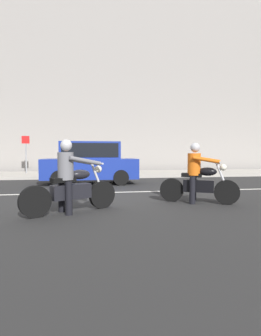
# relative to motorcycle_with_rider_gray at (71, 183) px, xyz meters

# --- Properties ---
(ground_plane) EXTENTS (80.00, 80.00, 0.00)m
(ground_plane) POSITION_rel_motorcycle_with_rider_gray_xyz_m (0.55, 1.97, -0.66)
(ground_plane) COLOR #262626
(sidewalk_slab) EXTENTS (40.00, 4.40, 0.14)m
(sidewalk_slab) POSITION_rel_motorcycle_with_rider_gray_xyz_m (0.55, 9.97, -0.59)
(sidewalk_slab) COLOR #A8A399
(sidewalk_slab) RESTS_ON ground_plane
(building_facade) EXTENTS (40.00, 1.40, 14.04)m
(building_facade) POSITION_rel_motorcycle_with_rider_gray_xyz_m (0.55, 13.37, 6.36)
(building_facade) COLOR gray
(building_facade) RESTS_ON ground_plane
(lane_marking_stripe) EXTENTS (18.00, 0.14, 0.01)m
(lane_marking_stripe) POSITION_rel_motorcycle_with_rider_gray_xyz_m (0.48, 2.87, -0.65)
(lane_marking_stripe) COLOR silver
(lane_marking_stripe) RESTS_ON ground_plane
(motorcycle_with_rider_gray) EXTENTS (2.04, 1.17, 1.61)m
(motorcycle_with_rider_gray) POSITION_rel_motorcycle_with_rider_gray_xyz_m (0.00, 0.00, 0.00)
(motorcycle_with_rider_gray) COLOR black
(motorcycle_with_rider_gray) RESTS_ON ground_plane
(motorcycle_with_rider_orange_stripe) EXTENTS (1.88, 1.07, 1.59)m
(motorcycle_with_rider_orange_stripe) POSITION_rel_motorcycle_with_rider_gray_xyz_m (3.25, 0.65, -0.00)
(motorcycle_with_rider_orange_stripe) COLOR black
(motorcycle_with_rider_orange_stripe) RESTS_ON ground_plane
(parked_hatchback_cobalt_blue) EXTENTS (3.98, 1.76, 1.80)m
(parked_hatchback_cobalt_blue) POSITION_rel_motorcycle_with_rider_gray_xyz_m (0.46, 5.55, 0.28)
(parked_hatchback_cobalt_blue) COLOR navy
(parked_hatchback_cobalt_blue) RESTS_ON ground_plane
(street_sign_post) EXTENTS (0.44, 0.08, 2.22)m
(street_sign_post) POSITION_rel_motorcycle_with_rider_gray_xyz_m (-3.26, 10.37, 0.84)
(street_sign_post) COLOR gray
(street_sign_post) RESTS_ON sidewalk_slab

